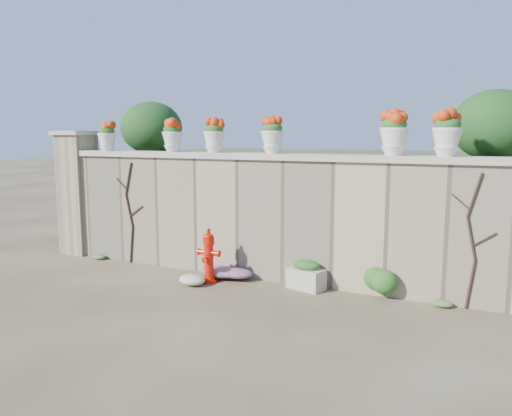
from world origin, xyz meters
The scene contains 20 objects.
ground centered at (0.00, 0.00, 0.00)m, with size 80.00×80.00×0.00m, color #4A3925.
stone_wall centered at (0.00, 1.80, 1.00)m, with size 8.00×0.40×2.00m, color tan.
wall_cap centered at (0.00, 1.80, 2.05)m, with size 8.10×0.52×0.10m, color #BAB29D.
gate_pillar centered at (-4.15, 1.80, 1.26)m, with size 0.72×0.72×2.48m.
raised_fill centered at (0.00, 5.00, 1.00)m, with size 9.00×6.00×2.00m, color #384C23.
back_shrub_left centered at (-3.20, 3.00, 2.55)m, with size 1.30×1.30×1.10m, color #143814.
back_shrub_right centered at (3.40, 3.00, 2.55)m, with size 1.30×1.30×1.10m, color #143814.
vine_left centered at (-2.67, 1.58, 0.99)m, with size 0.60×0.04×1.91m.
vine_right centered at (3.23, 1.58, 0.99)m, with size 0.60×0.04×1.91m.
fire_hydrant centered at (-0.68, 1.11, 0.45)m, with size 0.38×0.27×0.90m.
planter_box centered at (0.88, 1.47, 0.22)m, with size 0.62×0.45×0.47m.
green_shrub centered at (2.00, 1.55, 0.29)m, with size 0.62×0.56×0.59m, color #1E5119.
magenta_clump centered at (-0.51, 1.45, 0.13)m, with size 0.99×0.66×0.26m, color #B323A6.
white_flowers centered at (-0.84, 0.83, 0.10)m, with size 0.56×0.45×0.20m, color white.
urn_pot_0 centered at (-3.35, 1.80, 2.37)m, with size 0.35×0.35×0.54m.
urn_pot_1 centered at (-1.82, 1.80, 2.39)m, with size 0.37×0.37×0.58m.
urn_pot_2 centered at (-0.95, 1.80, 2.39)m, with size 0.37×0.37×0.58m.
urn_pot_3 centered at (0.14, 1.80, 2.39)m, with size 0.38×0.38×0.59m.
urn_pot_4 centered at (2.09, 1.80, 2.42)m, with size 0.42×0.42×0.65m.
urn_pot_5 centered at (2.81, 1.80, 2.42)m, with size 0.41×0.41×0.64m.
Camera 1 is at (3.46, -5.70, 2.39)m, focal length 35.00 mm.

